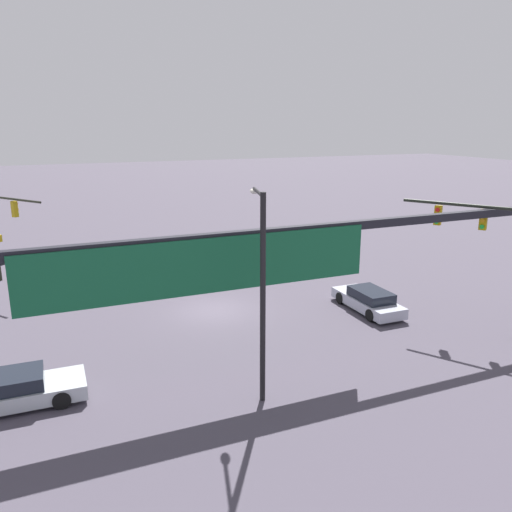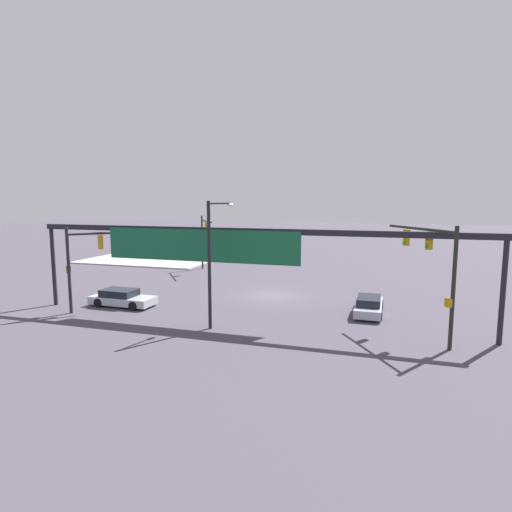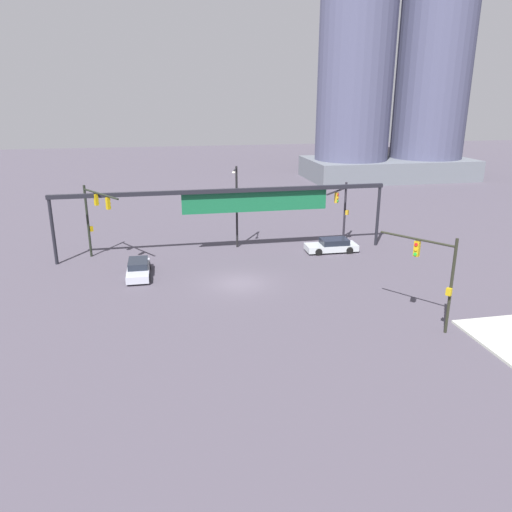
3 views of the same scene
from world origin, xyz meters
TOP-DOWN VIEW (x-y plane):
  - ground_plane at (0.00, 0.00)m, footprint 218.20×218.20m
  - traffic_signal_near_corner at (10.24, -9.69)m, footprint 2.95×4.27m
  - traffic_signal_opposite_side at (11.19, 8.43)m, footprint 3.32×3.10m
  - traffic_signal_cross_street at (-11.00, 7.81)m, footprint 3.27×5.35m
  - streetlamp_curved_arm at (1.28, 9.13)m, footprint 0.88×2.51m
  - overhead_sign_gantry at (0.90, 7.55)m, footprint 29.29×0.43m
  - sedan_car_approaching at (9.63, 6.30)m, footprint 4.71×2.03m
  - sedan_car_waiting_far at (-7.56, 3.24)m, footprint 1.83×4.65m

SIDE VIEW (x-z plane):
  - ground_plane at x=0.00m, z-range 0.00..0.00m
  - sedan_car_waiting_far at x=-7.56m, z-range -0.03..1.18m
  - sedan_car_approaching at x=9.63m, z-range -0.03..1.18m
  - traffic_signal_opposite_side at x=11.19m, z-range 0.84..6.71m
  - traffic_signal_near_corner at x=10.24m, z-range 0.92..6.82m
  - traffic_signal_cross_street at x=-11.00m, z-range 1.23..7.60m
  - streetlamp_curved_arm at x=1.28m, z-range 0.65..8.23m
  - overhead_sign_gantry at x=0.90m, z-range 2.08..7.99m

